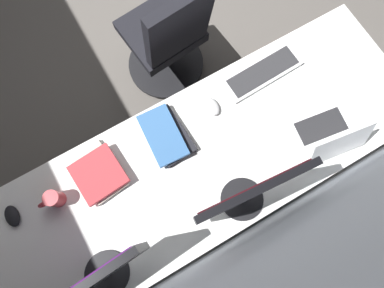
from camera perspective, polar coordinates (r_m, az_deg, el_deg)
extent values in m
cube|color=#8C939E|center=(1.09, 28.34, -9.17)|extent=(4.73, 0.10, 2.60)
cube|color=white|center=(1.57, 0.91, -3.63)|extent=(2.29, 0.74, 0.03)
cylinder|color=silver|center=(2.35, 20.88, 14.65)|extent=(0.05, 0.05, 0.70)
cylinder|color=silver|center=(2.19, -29.89, -12.00)|extent=(0.05, 0.05, 0.70)
cylinder|color=silver|center=(2.29, 29.29, 1.93)|extent=(0.05, 0.05, 0.70)
cube|color=white|center=(1.97, 7.37, -2.81)|extent=(0.40, 0.50, 0.69)
cube|color=silver|center=(2.01, 3.58, 3.33)|extent=(0.37, 0.01, 0.61)
cylinder|color=black|center=(1.58, -14.65, -21.14)|extent=(0.20, 0.20, 0.01)
cylinder|color=black|center=(1.53, -15.20, -21.37)|extent=(0.04, 0.04, 0.10)
cube|color=black|center=(1.34, -17.57, -22.32)|extent=(0.47, 0.06, 0.30)
cube|color=#4C1960|center=(1.34, -17.84, -21.64)|extent=(0.43, 0.04, 0.27)
cylinder|color=black|center=(1.55, 8.73, -9.55)|extent=(0.20, 0.20, 0.01)
cylinder|color=black|center=(1.49, 9.05, -9.37)|extent=(0.04, 0.04, 0.10)
cube|color=black|center=(1.29, 10.44, -8.59)|extent=(0.49, 0.07, 0.31)
cube|color=#330F14|center=(1.29, 9.99, -7.98)|extent=(0.45, 0.05, 0.27)
cube|color=white|center=(1.72, 21.60, 2.84)|extent=(0.33, 0.23, 0.01)
cube|color=#262628|center=(1.71, 21.70, 2.92)|extent=(0.26, 0.16, 0.00)
cube|color=white|center=(1.62, 24.64, -0.18)|extent=(0.31, 0.11, 0.17)
cube|color=navy|center=(1.62, 24.64, -0.18)|extent=(0.28, 0.09, 0.15)
cube|color=silver|center=(1.74, 12.23, 12.17)|extent=(0.42, 0.15, 0.02)
cube|color=#2D2D30|center=(1.73, 12.31, 12.33)|extent=(0.38, 0.12, 0.00)
ellipsoid|color=black|center=(1.72, -28.97, -11.00)|extent=(0.06, 0.10, 0.03)
ellipsoid|color=silver|center=(1.63, 3.48, 6.63)|extent=(0.06, 0.10, 0.03)
cube|color=beige|center=(1.60, -16.08, -4.69)|extent=(0.20, 0.29, 0.03)
cube|color=#B2383D|center=(1.57, -16.08, -5.12)|extent=(0.23, 0.23, 0.03)
cube|color=black|center=(1.58, -4.22, 1.50)|extent=(0.18, 0.28, 0.03)
cube|color=#38669E|center=(1.55, -5.15, 1.52)|extent=(0.17, 0.29, 0.02)
cylinder|color=#A53338|center=(1.61, -22.96, -8.82)|extent=(0.07, 0.07, 0.10)
torus|color=#A53338|center=(1.62, -24.49, -9.56)|extent=(0.06, 0.01, 0.06)
cube|color=black|center=(2.17, -5.49, 19.10)|extent=(0.48, 0.46, 0.07)
cube|color=black|center=(1.83, -2.44, 19.62)|extent=(0.41, 0.17, 0.50)
cylinder|color=black|center=(2.35, -4.98, 16.20)|extent=(0.05, 0.05, 0.37)
cylinder|color=black|center=(2.53, -4.58, 13.88)|extent=(0.56, 0.56, 0.03)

